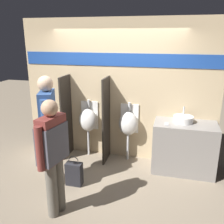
# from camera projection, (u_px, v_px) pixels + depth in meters

# --- Properties ---
(ground_plane) EXTENTS (16.00, 16.00, 0.00)m
(ground_plane) POSITION_uv_depth(u_px,v_px,m) (110.00, 168.00, 4.67)
(ground_plane) COLOR gray
(display_wall) EXTENTS (3.80, 0.07, 2.70)m
(display_wall) POSITION_uv_depth(u_px,v_px,m) (118.00, 90.00, 4.82)
(display_wall) COLOR tan
(display_wall) RESTS_ON ground_plane
(sink_counter) EXTENTS (1.08, 0.60, 0.91)m
(sink_counter) POSITION_uv_depth(u_px,v_px,m) (184.00, 147.00, 4.47)
(sink_counter) COLOR gray
(sink_counter) RESTS_ON ground_plane
(sink_basin) EXTENTS (0.35, 0.35, 0.25)m
(sink_basin) POSITION_uv_depth(u_px,v_px,m) (183.00, 119.00, 4.39)
(sink_basin) COLOR white
(sink_basin) RESTS_ON sink_counter
(cell_phone) EXTENTS (0.07, 0.14, 0.01)m
(cell_phone) POSITION_uv_depth(u_px,v_px,m) (167.00, 124.00, 4.30)
(cell_phone) COLOR #B7B7BC
(cell_phone) RESTS_ON sink_counter
(divider_near_counter) EXTENTS (0.03, 0.49, 1.65)m
(divider_near_counter) POSITION_uv_depth(u_px,v_px,m) (66.00, 117.00, 4.96)
(divider_near_counter) COLOR #28231E
(divider_near_counter) RESTS_ON ground_plane
(divider_mid) EXTENTS (0.03, 0.49, 1.65)m
(divider_mid) POSITION_uv_depth(u_px,v_px,m) (106.00, 120.00, 4.76)
(divider_mid) COLOR #28231E
(divider_mid) RESTS_ON ground_plane
(urinal_near_counter) EXTENTS (0.37, 0.25, 1.16)m
(urinal_near_counter) POSITION_uv_depth(u_px,v_px,m) (88.00, 120.00, 5.00)
(urinal_near_counter) COLOR silver
(urinal_near_counter) RESTS_ON ground_plane
(urinal_far) EXTENTS (0.37, 0.25, 1.16)m
(urinal_far) POSITION_uv_depth(u_px,v_px,m) (128.00, 123.00, 4.80)
(urinal_far) COLOR silver
(urinal_far) RESTS_ON ground_plane
(toilet) EXTENTS (0.42, 0.58, 0.83)m
(toilet) POSITION_uv_depth(u_px,v_px,m) (48.00, 142.00, 5.14)
(toilet) COLOR white
(toilet) RESTS_ON ground_plane
(person_in_vest) EXTENTS (0.28, 0.56, 1.63)m
(person_in_vest) POSITION_uv_depth(u_px,v_px,m) (53.00, 151.00, 3.24)
(person_in_vest) COLOR #666056
(person_in_vest) RESTS_ON ground_plane
(person_with_lanyard) EXTENTS (0.34, 0.60, 1.81)m
(person_with_lanyard) POSITION_uv_depth(u_px,v_px,m) (49.00, 127.00, 3.93)
(person_with_lanyard) COLOR #666056
(person_with_lanyard) RESTS_ON ground_plane
(shopping_bag) EXTENTS (0.27, 0.15, 0.51)m
(shopping_bag) POSITION_uv_depth(u_px,v_px,m) (74.00, 174.00, 4.10)
(shopping_bag) COLOR #232328
(shopping_bag) RESTS_ON ground_plane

